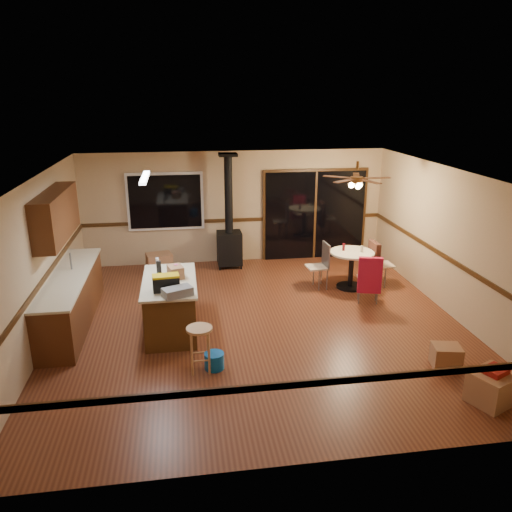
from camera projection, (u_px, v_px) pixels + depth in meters
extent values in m
plane|color=#5E2D1A|center=(259.00, 324.00, 8.74)|extent=(7.00, 7.00, 0.00)
plane|color=silver|center=(259.00, 175.00, 7.92)|extent=(7.00, 7.00, 0.00)
plane|color=tan|center=(235.00, 207.00, 11.62)|extent=(7.00, 0.00, 7.00)
plane|color=tan|center=(312.00, 358.00, 5.04)|extent=(7.00, 0.00, 7.00)
plane|color=tan|center=(39.00, 263.00, 7.83)|extent=(0.00, 7.00, 7.00)
plane|color=tan|center=(454.00, 244.00, 8.83)|extent=(0.00, 7.00, 7.00)
cube|color=black|center=(165.00, 202.00, 11.28)|extent=(1.72, 0.10, 1.32)
cube|color=black|center=(315.00, 215.00, 11.92)|extent=(2.52, 0.10, 2.10)
cube|color=#522A14|center=(72.00, 301.00, 8.62)|extent=(0.60, 3.00, 0.86)
cube|color=beige|center=(68.00, 276.00, 8.48)|extent=(0.64, 3.04, 0.04)
cube|color=#522A14|center=(56.00, 215.00, 8.33)|extent=(0.35, 2.00, 0.80)
cube|color=#503014|center=(171.00, 306.00, 8.39)|extent=(0.80, 1.60, 0.86)
cube|color=beige|center=(169.00, 281.00, 8.25)|extent=(0.88, 1.68, 0.04)
cube|color=black|center=(229.00, 248.00, 11.43)|extent=(0.55, 0.50, 0.75)
cylinder|color=black|center=(229.00, 194.00, 11.03)|extent=(0.18, 0.18, 1.77)
cylinder|color=brown|center=(357.00, 179.00, 9.64)|extent=(0.24, 0.24, 0.10)
cylinder|color=brown|center=(358.00, 165.00, 9.56)|extent=(0.05, 0.05, 0.16)
sphere|color=#FFD88C|center=(356.00, 186.00, 9.68)|extent=(0.16, 0.16, 0.16)
cube|color=white|center=(145.00, 178.00, 7.96)|extent=(0.10, 1.20, 0.04)
cube|color=slate|center=(177.00, 292.00, 7.59)|extent=(0.50, 0.40, 0.14)
cube|color=black|center=(166.00, 284.00, 7.79)|extent=(0.43, 0.26, 0.23)
cube|color=gold|center=(166.00, 276.00, 7.75)|extent=(0.43, 0.26, 0.03)
cube|color=#956442|center=(176.00, 272.00, 8.33)|extent=(0.30, 0.35, 0.20)
cylinder|color=black|center=(159.00, 269.00, 8.34)|extent=(0.10, 0.10, 0.28)
cylinder|color=#D84C8C|center=(176.00, 270.00, 8.39)|extent=(0.09, 0.09, 0.21)
cylinder|color=white|center=(157.00, 263.00, 8.83)|extent=(0.07, 0.07, 0.17)
cylinder|color=tan|center=(200.00, 349.00, 7.17)|extent=(0.45, 0.45, 0.69)
cylinder|color=blue|center=(214.00, 361.00, 7.29)|extent=(0.36, 0.36, 0.24)
cylinder|color=black|center=(350.00, 286.00, 10.34)|extent=(0.56, 0.56, 0.04)
cylinder|color=black|center=(351.00, 270.00, 10.23)|extent=(0.10, 0.10, 0.70)
cylinder|color=beige|center=(352.00, 253.00, 10.11)|extent=(0.90, 0.90, 0.04)
cylinder|color=#590C14|center=(344.00, 247.00, 10.15)|extent=(0.07, 0.07, 0.15)
cylinder|color=beige|center=(362.00, 249.00, 10.06)|extent=(0.06, 0.06, 0.13)
cube|color=#C2AF90|center=(317.00, 267.00, 10.20)|extent=(0.43, 0.43, 0.03)
cube|color=slate|center=(326.00, 255.00, 10.17)|extent=(0.06, 0.40, 0.50)
cube|color=#C2AF90|center=(368.00, 279.00, 9.57)|extent=(0.49, 0.49, 0.03)
cube|color=slate|center=(370.00, 270.00, 9.31)|extent=(0.39, 0.13, 0.50)
cube|color=#AA132C|center=(370.00, 275.00, 9.32)|extent=(0.45, 0.21, 0.70)
cube|color=#C2AF90|center=(383.00, 264.00, 10.36)|extent=(0.41, 0.41, 0.03)
cube|color=slate|center=(375.00, 254.00, 10.25)|extent=(0.04, 0.40, 0.50)
cube|color=#3B1E16|center=(374.00, 258.00, 10.27)|extent=(0.11, 0.44, 0.70)
cube|color=#956442|center=(160.00, 263.00, 11.14)|extent=(0.62, 0.54, 0.44)
cube|color=#956442|center=(493.00, 387.00, 6.48)|extent=(0.70, 0.66, 0.42)
cube|color=#956442|center=(446.00, 356.00, 7.34)|extent=(0.46, 0.42, 0.32)
cube|color=maroon|center=(495.00, 371.00, 6.40)|extent=(0.36, 0.33, 0.08)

